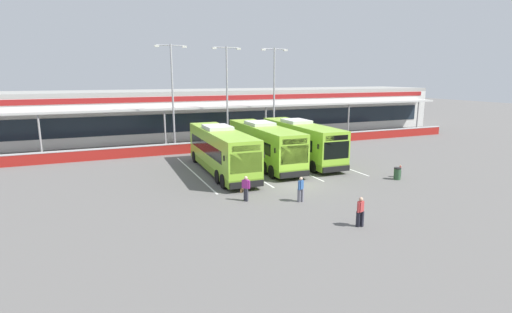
% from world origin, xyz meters
% --- Properties ---
extents(ground_plane, '(200.00, 200.00, 0.00)m').
position_xyz_m(ground_plane, '(0.00, 0.00, 0.00)').
color(ground_plane, '#605E5B').
extents(terminal_building, '(70.00, 13.00, 6.00)m').
position_xyz_m(terminal_building, '(-0.00, 26.91, 3.01)').
color(terminal_building, silver).
rests_on(terminal_building, ground).
extents(red_barrier_wall, '(60.00, 0.40, 1.10)m').
position_xyz_m(red_barrier_wall, '(0.00, 14.50, 0.56)').
color(red_barrier_wall, maroon).
rests_on(red_barrier_wall, ground).
extents(coach_bus_leftmost, '(3.14, 12.21, 3.78)m').
position_xyz_m(coach_bus_leftmost, '(-4.13, 5.30, 1.79)').
color(coach_bus_leftmost, '#8CC633').
rests_on(coach_bus_leftmost, ground).
extents(coach_bus_left_centre, '(3.14, 12.21, 3.78)m').
position_xyz_m(coach_bus_left_centre, '(0.23, 6.51, 1.79)').
color(coach_bus_left_centre, '#8CC633').
rests_on(coach_bus_left_centre, ground).
extents(coach_bus_centre, '(3.14, 12.21, 3.78)m').
position_xyz_m(coach_bus_centre, '(4.10, 6.73, 1.79)').
color(coach_bus_centre, '#8CC633').
rests_on(coach_bus_centre, ground).
extents(bay_stripe_far_west, '(0.14, 13.00, 0.01)m').
position_xyz_m(bay_stripe_far_west, '(-6.30, 6.00, 0.00)').
color(bay_stripe_far_west, silver).
rests_on(bay_stripe_far_west, ground).
extents(bay_stripe_west, '(0.14, 13.00, 0.01)m').
position_xyz_m(bay_stripe_west, '(-2.10, 6.00, 0.00)').
color(bay_stripe_west, silver).
rests_on(bay_stripe_west, ground).
extents(bay_stripe_mid_west, '(0.14, 13.00, 0.01)m').
position_xyz_m(bay_stripe_mid_west, '(2.10, 6.00, 0.00)').
color(bay_stripe_mid_west, silver).
rests_on(bay_stripe_mid_west, ground).
extents(bay_stripe_centre, '(0.14, 13.00, 0.01)m').
position_xyz_m(bay_stripe_centre, '(6.30, 6.00, 0.00)').
color(bay_stripe_centre, silver).
rests_on(bay_stripe_centre, ground).
extents(pedestrian_with_handbag, '(0.56, 0.57, 1.62)m').
position_xyz_m(pedestrian_with_handbag, '(-5.05, -2.51, 0.86)').
color(pedestrian_with_handbag, '#33333D').
rests_on(pedestrian_with_handbag, ground).
extents(pedestrian_in_dark_coat, '(0.51, 0.36, 1.62)m').
position_xyz_m(pedestrian_in_dark_coat, '(-1.91, -4.03, 0.87)').
color(pedestrian_in_dark_coat, slate).
rests_on(pedestrian_in_dark_coat, ground).
extents(pedestrian_child, '(0.28, 0.27, 1.00)m').
position_xyz_m(pedestrian_child, '(8.28, -1.73, 0.54)').
color(pedestrian_child, '#33333D').
rests_on(pedestrian_child, ground).
extents(pedestrian_near_bin, '(0.53, 0.33, 1.62)m').
position_xyz_m(pedestrian_near_bin, '(-1.09, -8.91, 0.87)').
color(pedestrian_near_bin, black).
rests_on(pedestrian_near_bin, ground).
extents(lamp_post_west, '(3.24, 0.28, 11.00)m').
position_xyz_m(lamp_post_west, '(-5.78, 16.19, 6.29)').
color(lamp_post_west, '#9E9EA3').
rests_on(lamp_post_west, ground).
extents(lamp_post_centre, '(3.24, 0.28, 11.00)m').
position_xyz_m(lamp_post_centre, '(0.40, 16.93, 6.29)').
color(lamp_post_centre, '#9E9EA3').
rests_on(lamp_post_centre, ground).
extents(lamp_post_east, '(3.24, 0.28, 11.00)m').
position_xyz_m(lamp_post_east, '(6.23, 17.01, 6.29)').
color(lamp_post_east, '#9E9EA3').
rests_on(lamp_post_east, ground).
extents(litter_bin, '(0.54, 0.54, 0.93)m').
position_xyz_m(litter_bin, '(7.62, -2.16, 0.47)').
color(litter_bin, '#2D5133').
rests_on(litter_bin, ground).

